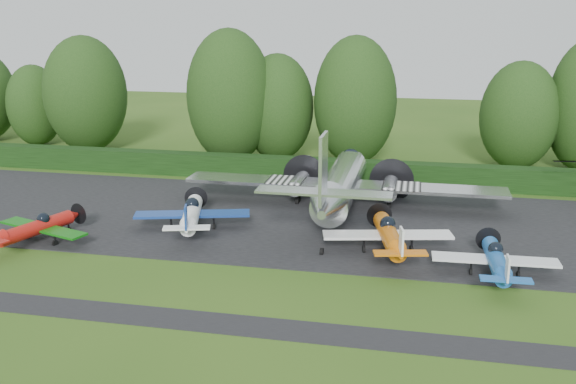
% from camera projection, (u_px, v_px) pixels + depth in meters
% --- Properties ---
extents(ground, '(160.00, 160.00, 0.00)m').
position_uv_depth(ground, '(251.00, 274.00, 35.67)').
color(ground, '#2D5016').
rests_on(ground, ground).
extents(apron, '(70.00, 18.00, 0.01)m').
position_uv_depth(apron, '(288.00, 220.00, 45.10)').
color(apron, black).
rests_on(apron, ground).
extents(taxiway_verge, '(70.00, 2.00, 0.00)m').
position_uv_depth(taxiway_verge, '(218.00, 323.00, 30.02)').
color(taxiway_verge, black).
rests_on(taxiway_verge, ground).
extents(hedgerow, '(90.00, 1.60, 2.00)m').
position_uv_depth(hedgerow, '(314.00, 181.00, 55.48)').
color(hedgerow, black).
rests_on(hedgerow, ground).
extents(transport_plane, '(23.76, 18.22, 7.61)m').
position_uv_depth(transport_plane, '(340.00, 184.00, 46.19)').
color(transport_plane, silver).
rests_on(transport_plane, ground).
extents(light_plane_red, '(6.71, 7.05, 2.58)m').
position_uv_depth(light_plane_red, '(37.00, 227.00, 40.14)').
color(light_plane_red, '#AD1610').
rests_on(light_plane_red, ground).
extents(light_plane_white, '(7.65, 8.04, 2.94)m').
position_uv_depth(light_plane_white, '(192.00, 214.00, 42.40)').
color(light_plane_white, white).
rests_on(light_plane_white, ground).
extents(light_plane_orange, '(7.81, 8.21, 3.00)m').
position_uv_depth(light_plane_orange, '(389.00, 235.00, 38.29)').
color(light_plane_orange, '#D5680C').
rests_on(light_plane_orange, ground).
extents(light_plane_blue, '(6.81, 7.16, 2.62)m').
position_uv_depth(light_plane_blue, '(496.00, 260.00, 34.83)').
color(light_plane_blue, '#1C5AAB').
rests_on(light_plane_blue, ground).
extents(tree_0, '(8.47, 8.47, 11.94)m').
position_uv_depth(tree_0, '(85.00, 94.00, 66.08)').
color(tree_0, black).
rests_on(tree_0, ground).
extents(tree_2, '(7.07, 7.07, 9.96)m').
position_uv_depth(tree_2, '(519.00, 116.00, 58.68)').
color(tree_2, black).
rests_on(tree_2, ground).
extents(tree_3, '(7.02, 7.02, 10.40)m').
position_uv_depth(tree_3, '(278.00, 108.00, 62.14)').
color(tree_3, black).
rests_on(tree_3, ground).
extents(tree_4, '(5.92, 5.92, 8.78)m').
position_uv_depth(tree_4, '(35.00, 105.00, 69.54)').
color(tree_4, black).
rests_on(tree_4, ground).
extents(tree_8, '(7.81, 7.81, 12.15)m').
position_uv_depth(tree_8, '(355.00, 101.00, 60.32)').
color(tree_8, black).
rests_on(tree_8, ground).
extents(tree_9, '(8.21, 8.21, 12.77)m').
position_uv_depth(tree_9, '(230.00, 97.00, 60.93)').
color(tree_9, black).
rests_on(tree_9, ground).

